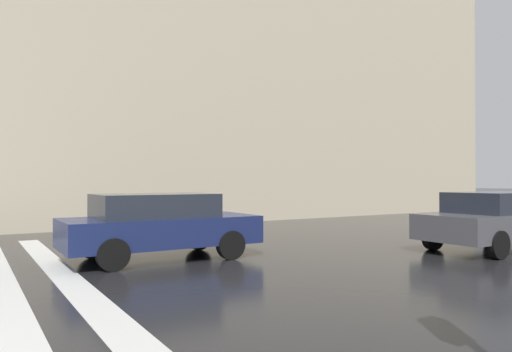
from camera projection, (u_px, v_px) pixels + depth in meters
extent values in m
cube|color=silver|center=(72.00, 283.00, 7.71)|extent=(13.00, 0.50, 0.01)
cube|color=silver|center=(3.00, 290.00, 7.18)|extent=(13.00, 0.50, 0.01)
cube|color=beige|center=(219.00, 84.00, 27.89)|extent=(16.31, 25.55, 14.98)
cube|color=navy|center=(161.00, 231.00, 10.09)|extent=(1.75, 4.10, 0.60)
cube|color=#232833|center=(155.00, 205.00, 10.02)|extent=(1.54, 2.46, 0.50)
cylinder|color=black|center=(198.00, 237.00, 11.45)|extent=(0.20, 0.62, 0.62)
cylinder|color=black|center=(231.00, 245.00, 10.04)|extent=(0.20, 0.62, 0.62)
cylinder|color=black|center=(93.00, 244.00, 10.13)|extent=(0.20, 0.62, 0.62)
cylinder|color=black|center=(113.00, 255.00, 8.73)|extent=(0.20, 0.62, 0.62)
cube|color=#4C4C51|center=(495.00, 225.00, 11.43)|extent=(1.75, 4.10, 0.60)
cube|color=#232833|center=(498.00, 202.00, 11.52)|extent=(1.54, 2.46, 0.50)
cylinder|color=black|center=(498.00, 245.00, 10.07)|extent=(0.20, 0.62, 0.62)
cylinder|color=black|center=(433.00, 237.00, 11.48)|extent=(0.20, 0.62, 0.62)
cylinder|color=black|center=(493.00, 231.00, 12.79)|extent=(0.20, 0.62, 0.62)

